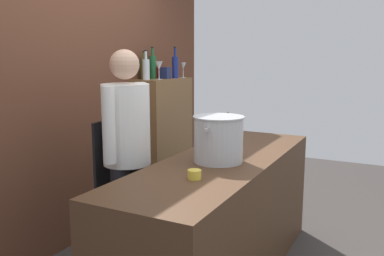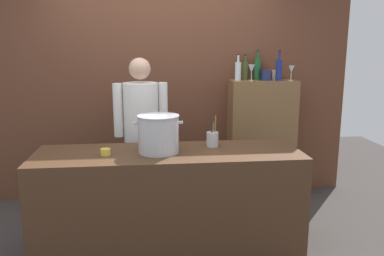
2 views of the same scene
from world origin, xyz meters
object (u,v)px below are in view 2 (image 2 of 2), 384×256
object	(u,v)px
wine_bottle_olive	(245,70)
wine_glass_short	(291,70)
spice_tin_red	(267,74)
butter_jar	(106,152)
spice_tin_cream	(275,75)
stockpot_large	(159,134)
chef	(141,129)
wine_glass_wide	(252,69)
spice_tin_navy	(266,75)
wine_bottle_green	(257,69)
utensil_crock	(212,139)
wine_bottle_cobalt	(279,69)
wine_bottle_clear	(238,71)

from	to	relation	value
wine_bottle_olive	wine_glass_short	size ratio (longest dim) A/B	1.69
spice_tin_red	butter_jar	bearing A→B (deg)	-142.75
wine_bottle_olive	spice_tin_cream	bearing A→B (deg)	-4.43
butter_jar	wine_glass_short	world-z (taller)	wine_glass_short
stockpot_large	spice_tin_cream	xyz separation A→B (m)	(1.39, 1.27, 0.38)
chef	spice_tin_red	xyz separation A→B (m)	(1.44, 0.61, 0.48)
wine_glass_wide	spice_tin_cream	bearing A→B (deg)	22.90
spice_tin_cream	wine_glass_wide	bearing A→B (deg)	-157.10
spice_tin_navy	wine_bottle_green	bearing A→B (deg)	118.90
spice_tin_red	chef	bearing A→B (deg)	-157.08
butter_jar	spice_tin_cream	xyz separation A→B (m)	(1.82, 1.31, 0.51)
chef	spice_tin_cream	xyz separation A→B (m)	(1.54, 0.61, 0.47)
utensil_crock	wine_bottle_olive	bearing A→B (deg)	64.08
wine_bottle_olive	wine_bottle_cobalt	xyz separation A→B (m)	(0.34, -0.17, 0.02)
wine_bottle_green	wine_bottle_clear	size ratio (longest dim) A/B	1.13
butter_jar	wine_bottle_clear	xyz separation A→B (m)	(1.37, 1.24, 0.57)
wine_glass_short	wine_glass_wide	bearing A→B (deg)	175.23
butter_jar	wine_bottle_olive	bearing A→B (deg)	42.30
butter_jar	stockpot_large	bearing A→B (deg)	5.21
stockpot_large	wine_bottle_clear	world-z (taller)	wine_bottle_clear
spice_tin_cream	spice_tin_red	xyz separation A→B (m)	(-0.10, -0.01, 0.01)
wine_bottle_olive	spice_tin_navy	world-z (taller)	wine_bottle_olive
utensil_crock	wine_bottle_cobalt	xyz separation A→B (m)	(0.91, 0.99, 0.54)
wine_bottle_clear	utensil_crock	bearing A→B (deg)	-113.31
utensil_crock	spice_tin_navy	size ratio (longest dim) A/B	2.28
wine_glass_wide	spice_tin_red	bearing A→B (deg)	30.81
wine_bottle_cobalt	spice_tin_navy	bearing A→B (deg)	163.35
stockpot_large	butter_jar	distance (m)	0.45
spice_tin_cream	utensil_crock	bearing A→B (deg)	-128.82
wine_bottle_clear	spice_tin_red	bearing A→B (deg)	9.96
spice_tin_navy	stockpot_large	bearing A→B (deg)	-136.81
utensil_crock	spice_tin_cream	size ratio (longest dim) A/B	2.54
utensil_crock	wine_bottle_olive	size ratio (longest dim) A/B	0.96
spice_tin_red	wine_bottle_olive	bearing A→B (deg)	172.47
wine_glass_short	spice_tin_navy	bearing A→B (deg)	166.60
wine_bottle_olive	stockpot_large	bearing A→B (deg)	-128.63
spice_tin_navy	spice_tin_red	xyz separation A→B (m)	(0.04, 0.10, 0.00)
utensil_crock	spice_tin_navy	bearing A→B (deg)	53.17
chef	wine_glass_short	bearing A→B (deg)	-170.74
stockpot_large	wine_glass_wide	size ratio (longest dim) A/B	2.21
butter_jar	wine_bottle_olive	xyz separation A→B (m)	(1.47, 1.34, 0.56)
chef	wine_glass_wide	xyz separation A→B (m)	(1.23, 0.48, 0.55)
wine_bottle_olive	spice_tin_red	bearing A→B (deg)	-7.53
utensil_crock	spice_tin_navy	world-z (taller)	spice_tin_navy
wine_bottle_clear	wine_glass_short	xyz separation A→B (m)	(0.58, -0.10, 0.01)
spice_tin_cream	spice_tin_navy	world-z (taller)	spice_tin_navy
wine_bottle_olive	wine_glass_short	distance (m)	0.52
butter_jar	wine_bottle_cobalt	xyz separation A→B (m)	(1.81, 1.17, 0.58)
wine_bottle_green	wine_glass_wide	xyz separation A→B (m)	(-0.11, -0.15, 0.01)
chef	spice_tin_cream	distance (m)	1.72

